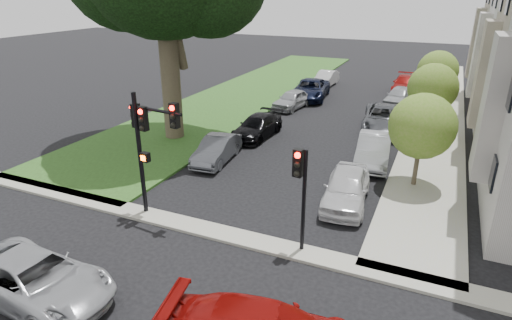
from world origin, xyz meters
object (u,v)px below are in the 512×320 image
at_px(small_tree_a, 422,126).
at_px(car_parked_9, 326,79).
at_px(small_tree_c, 438,71).
at_px(car_parked_4, 405,84).
at_px(car_parked_6, 257,127).
at_px(traffic_signal_main, 147,134).
at_px(car_parked_5, 217,150).
at_px(car_parked_7, 292,99).
at_px(car_parked_3, 399,96).
at_px(car_parked_1, 374,150).
at_px(car_cross_near, 36,279).
at_px(traffic_signal_secondary, 301,182).
at_px(car_parked_8, 310,89).
at_px(car_parked_0, 346,188).
at_px(small_tree_b, 433,88).
at_px(car_parked_2, 384,119).

bearing_deg(small_tree_a, car_parked_9, 116.14).
distance_m(small_tree_a, small_tree_c, 15.12).
bearing_deg(car_parked_4, car_parked_6, -114.83).
bearing_deg(traffic_signal_main, small_tree_a, 37.19).
xyz_separation_m(car_parked_5, car_parked_7, (0.04, 12.00, 0.03)).
height_order(car_parked_3, car_parked_4, car_parked_3).
bearing_deg(car_parked_3, car_parked_1, -80.93).
relative_size(car_cross_near, car_parked_3, 1.17).
bearing_deg(car_cross_near, traffic_signal_secondary, -45.75).
height_order(small_tree_c, car_parked_7, small_tree_c).
distance_m(car_parked_1, car_parked_8, 14.44).
bearing_deg(car_parked_0, car_parked_4, 84.40).
height_order(car_parked_4, car_parked_7, car_parked_4).
bearing_deg(car_parked_1, car_parked_0, -98.57).
distance_m(traffic_signal_main, car_parked_0, 8.66).
distance_m(small_tree_b, car_parked_7, 10.58).
distance_m(car_parked_0, car_parked_5, 7.76).
bearing_deg(car_parked_3, small_tree_b, -61.77).
bearing_deg(small_tree_c, car_parked_6, -130.20).
height_order(car_cross_near, car_parked_1, car_parked_1).
relative_size(small_tree_a, small_tree_c, 1.00).
distance_m(traffic_signal_secondary, car_parked_6, 12.84).
xyz_separation_m(car_parked_3, car_parked_8, (-7.14, -0.74, 0.05)).
bearing_deg(car_parked_0, traffic_signal_main, -154.75).
xyz_separation_m(small_tree_c, car_parked_6, (-9.73, -11.51, -2.30)).
height_order(small_tree_a, car_parked_2, small_tree_a).
bearing_deg(car_parked_6, car_parked_9, 93.12).
height_order(small_tree_a, car_parked_1, small_tree_a).
height_order(small_tree_c, car_parked_4, small_tree_c).
xyz_separation_m(car_parked_6, car_parked_8, (0.07, 10.96, 0.12)).
bearing_deg(car_parked_5, traffic_signal_secondary, -48.77).
height_order(car_parked_7, car_parked_8, car_parked_8).
xyz_separation_m(traffic_signal_secondary, car_parked_8, (-6.36, 21.88, -1.93)).
xyz_separation_m(small_tree_b, car_parked_5, (-10.06, -9.50, -2.34)).
relative_size(car_parked_3, car_parked_6, 0.93).
height_order(car_parked_1, car_parked_8, car_parked_8).
xyz_separation_m(small_tree_c, car_parked_1, (-2.29, -12.98, -2.19)).
distance_m(small_tree_c, car_parked_4, 6.22).
height_order(car_parked_3, car_parked_5, car_parked_3).
xyz_separation_m(car_parked_4, car_parked_5, (-7.45, -21.35, -0.05)).
xyz_separation_m(small_tree_b, car_parked_9, (-9.81, 11.55, -2.32)).
relative_size(car_parked_4, car_parked_8, 0.88).
bearing_deg(car_parked_9, traffic_signal_main, -87.58).
distance_m(car_parked_1, car_parked_4, 18.16).
bearing_deg(car_cross_near, traffic_signal_main, 2.02).
height_order(small_tree_a, car_parked_5, small_tree_a).
relative_size(car_parked_2, car_parked_4, 1.14).
relative_size(traffic_signal_main, car_parked_6, 1.10).
height_order(traffic_signal_secondary, car_parked_6, traffic_signal_secondary).
bearing_deg(car_parked_0, car_parked_3, 84.12).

